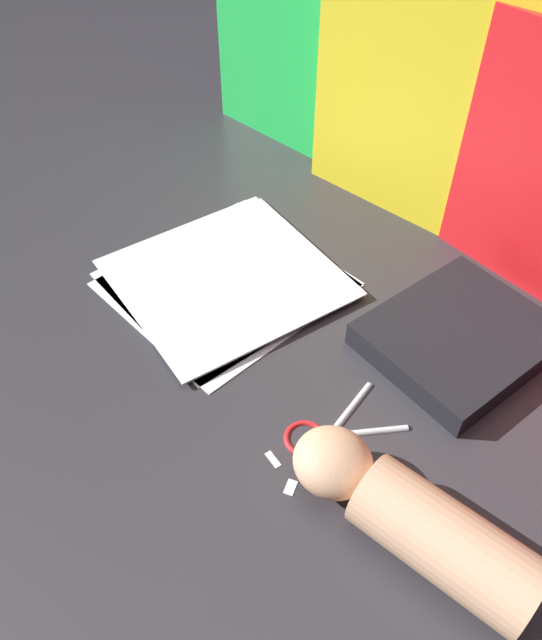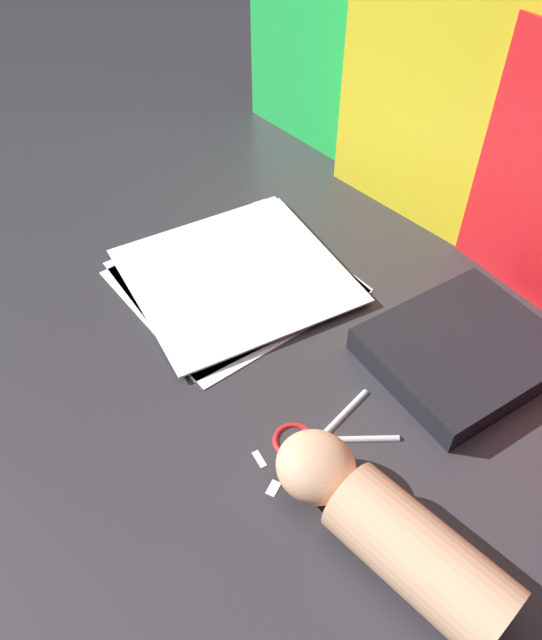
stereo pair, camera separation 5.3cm
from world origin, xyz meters
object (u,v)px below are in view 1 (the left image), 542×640
scissors (325,436)px  paper_stack (226,279)px  book_closed (459,337)px  hand_forearm (412,518)px

scissors → paper_stack: bearing=166.3°
paper_stack → book_closed: (0.31, 0.17, 0.01)m
book_closed → paper_stack: bearing=-151.3°
paper_stack → hand_forearm: bearing=-11.3°
scissors → hand_forearm: 0.15m
paper_stack → hand_forearm: size_ratio=1.16×
paper_stack → scissors: (0.31, -0.07, -0.00)m
book_closed → hand_forearm: bearing=-61.2°
book_closed → scissors: size_ratio=1.52×
book_closed → scissors: (-0.00, -0.24, -0.01)m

